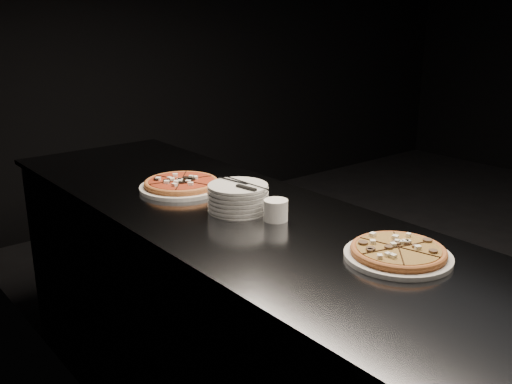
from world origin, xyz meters
TOP-DOWN VIEW (x-y plane):
  - floor at (0.00, 0.00)m, footprint 5.00×5.00m
  - wall_left at (-2.50, 0.00)m, footprint 0.02×5.00m
  - wall_back at (0.00, 2.50)m, footprint 5.00×0.02m
  - counter at (-2.13, 0.00)m, footprint 0.74×2.44m
  - pizza_mushroom at (-2.02, -0.62)m, footprint 0.33×0.33m
  - pizza_tomato at (-2.14, 0.32)m, footprint 0.34×0.34m
  - plate_stack at (-2.12, -0.02)m, footprint 0.21×0.21m
  - cutlery at (-2.11, -0.03)m, footprint 0.07×0.22m
  - ramekin at (-2.08, -0.17)m, footprint 0.08×0.08m

SIDE VIEW (x-z plane):
  - floor at x=0.00m, z-range 0.00..0.00m
  - counter at x=-2.13m, z-range 0.00..0.92m
  - pizza_mushroom at x=-2.02m, z-range 0.92..0.96m
  - pizza_tomato at x=-2.14m, z-range 0.92..0.96m
  - ramekin at x=-2.08m, z-range 0.92..0.99m
  - plate_stack at x=-2.12m, z-range 0.92..1.01m
  - cutlery at x=-2.11m, z-range 1.01..1.02m
  - wall_left at x=-2.50m, z-range 0.00..2.80m
  - wall_back at x=0.00m, z-range 0.00..2.80m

